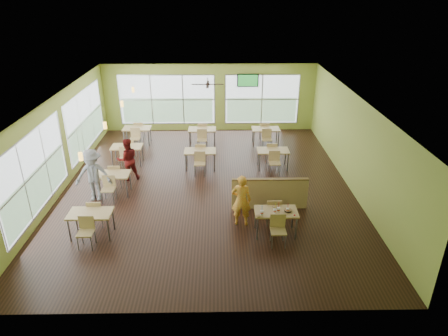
{
  "coord_description": "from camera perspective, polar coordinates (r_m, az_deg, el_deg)",
  "views": [
    {
      "loc": [
        0.37,
        -12.6,
        6.54
      ],
      "look_at": [
        0.57,
        -1.06,
        1.19
      ],
      "focal_mm": 32.0,
      "sensor_mm": 36.0,
      "label": 1
    }
  ],
  "objects": [
    {
      "name": "half_wall_divider",
      "position": [
        12.69,
        6.52,
        -3.62
      ],
      "size": [
        2.4,
        0.14,
        1.04
      ],
      "color": "tan",
      "rests_on": "floor"
    },
    {
      "name": "cup_yellow",
      "position": [
        11.2,
        7.28,
        -6.09
      ],
      "size": [
        0.09,
        0.09,
        0.34
      ],
      "color": "white",
      "rests_on": "main_table"
    },
    {
      "name": "dining_tables",
      "position": [
        15.55,
        -6.16,
        2.38
      ],
      "size": [
        6.92,
        8.72,
        0.87
      ],
      "color": "tan",
      "rests_on": "floor"
    },
    {
      "name": "food_basket",
      "position": [
        11.35,
        9.12,
        -5.99
      ],
      "size": [
        0.23,
        0.23,
        0.05
      ],
      "color": "black",
      "rests_on": "main_table"
    },
    {
      "name": "window_bays",
      "position": [
        16.75,
        -11.4,
        6.77
      ],
      "size": [
        9.24,
        10.24,
        2.38
      ],
      "color": "white",
      "rests_on": "room"
    },
    {
      "name": "cup_blue",
      "position": [
        11.08,
        5.43,
        -6.35
      ],
      "size": [
        0.1,
        0.1,
        0.35
      ],
      "color": "white",
      "rests_on": "main_table"
    },
    {
      "name": "ceiling_fan",
      "position": [
        16.02,
        -2.34,
        11.87
      ],
      "size": [
        1.25,
        1.25,
        0.29
      ],
      "color": "#2D2119",
      "rests_on": "ceiling"
    },
    {
      "name": "man_plaid",
      "position": [
        11.66,
        2.49,
        -4.65
      ],
      "size": [
        0.62,
        0.45,
        1.6
      ],
      "primitive_type": "imported",
      "rotation": [
        0.0,
        0.0,
        3.03
      ],
      "color": "orange",
      "rests_on": "floor"
    },
    {
      "name": "main_table",
      "position": [
        11.39,
        7.43,
        -6.62
      ],
      "size": [
        1.22,
        1.52,
        0.87
      ],
      "color": "tan",
      "rests_on": "floor"
    },
    {
      "name": "tv_backwall",
      "position": [
        19.0,
        3.42,
        12.39
      ],
      "size": [
        1.0,
        0.07,
        0.6
      ],
      "color": "black",
      "rests_on": "wall_back"
    },
    {
      "name": "cup_red_far",
      "position": [
        11.3,
        9.08,
        -5.93
      ],
      "size": [
        0.09,
        0.09,
        0.31
      ],
      "color": "white",
      "rests_on": "main_table"
    },
    {
      "name": "patron_maroon",
      "position": [
        14.78,
        -13.62,
        1.21
      ],
      "size": [
        0.94,
        0.85,
        1.57
      ],
      "primitive_type": "imported",
      "rotation": [
        0.0,
        0.0,
        3.55
      ],
      "color": "#59100F",
      "rests_on": "floor"
    },
    {
      "name": "patron_grey",
      "position": [
        13.62,
        -18.22,
        -0.98
      ],
      "size": [
        1.19,
        0.74,
        1.78
      ],
      "primitive_type": "imported",
      "rotation": [
        0.0,
        0.0,
        0.07
      ],
      "color": "slate",
      "rests_on": "floor"
    },
    {
      "name": "pendant_lights",
      "position": [
        14.34,
        -15.49,
        7.4
      ],
      "size": [
        0.11,
        7.31,
        0.86
      ],
      "color": "#2D2119",
      "rests_on": "ceiling"
    },
    {
      "name": "ketchup_cup",
      "position": [
        11.19,
        10.04,
        -6.65
      ],
      "size": [
        0.05,
        0.05,
        0.02
      ],
      "primitive_type": "cylinder",
      "color": "#A90A1B",
      "rests_on": "main_table"
    },
    {
      "name": "wrapper_left",
      "position": [
        11.02,
        4.94,
        -6.82
      ],
      "size": [
        0.19,
        0.18,
        0.04
      ],
      "primitive_type": "ellipsoid",
      "rotation": [
        0.0,
        0.0,
        -0.3
      ],
      "color": "#A98552",
      "rests_on": "main_table"
    },
    {
      "name": "wrapper_right",
      "position": [
        11.17,
        8.43,
        -6.57
      ],
      "size": [
        0.18,
        0.17,
        0.03
      ],
      "primitive_type": "ellipsoid",
      "rotation": [
        0.0,
        0.0,
        -0.38
      ],
      "color": "#A98552",
      "rests_on": "main_table"
    },
    {
      "name": "cup_red_near",
      "position": [
        11.26,
        7.78,
        -5.91
      ],
      "size": [
        0.1,
        0.1,
        0.36
      ],
      "color": "white",
      "rests_on": "main_table"
    },
    {
      "name": "wrapper_mid",
      "position": [
        11.5,
        7.36,
        -5.47
      ],
      "size": [
        0.22,
        0.21,
        0.05
      ],
      "primitive_type": "ellipsoid",
      "rotation": [
        0.0,
        0.0,
        -0.21
      ],
      "color": "#A98552",
      "rests_on": "main_table"
    },
    {
      "name": "room",
      "position": [
        13.54,
        -2.49,
        3.44
      ],
      "size": [
        12.0,
        12.04,
        3.2
      ],
      "color": "black",
      "rests_on": "ground"
    }
  ]
}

